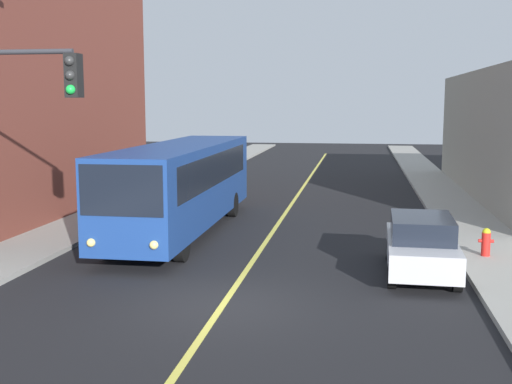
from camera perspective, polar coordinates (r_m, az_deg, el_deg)
name	(u,v)px	position (r m, az deg, el deg)	size (l,w,h in m)	color
ground_plane	(223,305)	(15.21, -2.96, -10.00)	(120.00, 120.00, 0.00)	black
sidewalk_left	(100,218)	(26.66, -13.74, -2.22)	(2.50, 90.00, 0.15)	gray
sidewalk_right	(473,229)	(24.93, 18.72, -3.12)	(2.50, 90.00, 0.15)	gray
lane_stripe_center	(291,204)	(29.67, 3.15, -1.12)	(0.16, 60.00, 0.01)	#D8CC4C
city_bus	(183,183)	(23.21, -6.54, 0.82)	(2.59, 12.16, 3.20)	navy
parked_car_silver	(421,244)	(18.13, 14.47, -4.54)	(1.91, 4.44, 1.62)	#B7B7BC
fire_hydrant	(486,241)	(20.33, 19.77, -4.16)	(0.44, 0.26, 0.84)	red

